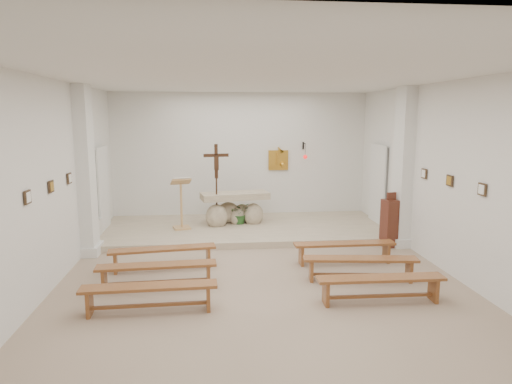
{
  "coord_description": "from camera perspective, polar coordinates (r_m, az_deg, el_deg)",
  "views": [
    {
      "loc": [
        -0.84,
        -7.56,
        2.89
      ],
      "look_at": [
        0.09,
        1.6,
        1.33
      ],
      "focal_mm": 32.0,
      "sensor_mm": 36.0,
      "label": 1
    }
  ],
  "objects": [
    {
      "name": "pilaster_right",
      "position": [
        10.51,
        17.9,
        2.91
      ],
      "size": [
        0.26,
        0.55,
        3.5
      ],
      "primitive_type": "cube",
      "color": "white",
      "rests_on": "ground"
    },
    {
      "name": "station_frame_right_rear",
      "position": [
        9.83,
        20.27,
        2.17
      ],
      "size": [
        0.03,
        0.2,
        0.2
      ],
      "primitive_type": "cube",
      "color": "#3D2B1A",
      "rests_on": "wall_right"
    },
    {
      "name": "station_frame_right_front",
      "position": [
        8.1,
        26.42,
        0.29
      ],
      "size": [
        0.03,
        0.2,
        0.2
      ],
      "primitive_type": "cube",
      "color": "#3D2B1A",
      "rests_on": "wall_right"
    },
    {
      "name": "bench_right_third",
      "position": [
        7.46,
        15.3,
        -10.95
      ],
      "size": [
        2.0,
        0.35,
        0.42
      ],
      "rotation": [
        0.0,
        0.0,
        -0.02
      ],
      "color": "brown",
      "rests_on": "ground"
    },
    {
      "name": "radiator_right",
      "position": [
        11.42,
        16.39,
        -4.06
      ],
      "size": [
        0.1,
        0.85,
        0.52
      ],
      "primitive_type": "cube",
      "color": "silver",
      "rests_on": "ground"
    },
    {
      "name": "ceiling",
      "position": [
        7.63,
        0.57,
        14.11
      ],
      "size": [
        7.0,
        10.0,
        0.02
      ],
      "primitive_type": "cube",
      "color": "silver",
      "rests_on": "wall_back"
    },
    {
      "name": "potted_plant",
      "position": [
        11.62,
        -2.02,
        -2.66
      ],
      "size": [
        0.56,
        0.51,
        0.55
      ],
      "primitive_type": "imported",
      "rotation": [
        0.0,
        0.0,
        0.18
      ],
      "color": "#245120",
      "rests_on": "sanctuary_platform"
    },
    {
      "name": "lectern",
      "position": [
        11.17,
        -9.31,
        -1.39
      ],
      "size": [
        0.53,
        0.48,
        1.29
      ],
      "rotation": [
        0.0,
        0.0,
        0.24
      ],
      "color": "tan",
      "rests_on": "sanctuary_platform"
    },
    {
      "name": "bench_right_second",
      "position": [
        8.31,
        12.91,
        -8.69
      ],
      "size": [
        2.01,
        0.55,
        0.42
      ],
      "rotation": [
        0.0,
        0.0,
        -0.12
      ],
      "color": "brown",
      "rests_on": "ground"
    },
    {
      "name": "donation_pedestal",
      "position": [
        10.52,
        16.42,
        -3.72
      ],
      "size": [
        0.38,
        0.38,
        1.22
      ],
      "rotation": [
        0.0,
        0.0,
        0.18
      ],
      "color": "#4F1E16",
      "rests_on": "ground"
    },
    {
      "name": "bench_left_second",
      "position": [
        7.95,
        -12.28,
        -9.52
      ],
      "size": [
        2.0,
        0.42,
        0.42
      ],
      "rotation": [
        0.0,
        0.0,
        0.05
      ],
      "color": "brown",
      "rests_on": "ground"
    },
    {
      "name": "bench_right_front",
      "position": [
        9.19,
        10.99,
        -6.85
      ],
      "size": [
        1.99,
        0.33,
        0.42
      ],
      "rotation": [
        0.0,
        0.0,
        0.0
      ],
      "color": "brown",
      "rests_on": "ground"
    },
    {
      "name": "crucifix_stand",
      "position": [
        11.27,
        -4.97,
        1.61
      ],
      "size": [
        0.62,
        0.27,
        2.04
      ],
      "rotation": [
        0.0,
        0.0,
        0.15
      ],
      "color": "#372211",
      "rests_on": "sanctuary_platform"
    },
    {
      "name": "station_frame_left_front",
      "position": [
        7.35,
        -26.66,
        -0.58
      ],
      "size": [
        0.03,
        0.2,
        0.2
      ],
      "primitive_type": "cube",
      "color": "#3D2B1A",
      "rests_on": "wall_left"
    },
    {
      "name": "wall_right",
      "position": [
        8.79,
        23.8,
        1.33
      ],
      "size": [
        0.02,
        10.0,
        3.5
      ],
      "primitive_type": "cube",
      "color": "white",
      "rests_on": "ground"
    },
    {
      "name": "sanctuary_lamp",
      "position": [
        12.59,
        6.14,
        4.62
      ],
      "size": [
        0.11,
        0.36,
        0.44
      ],
      "color": "black",
      "rests_on": "wall_back"
    },
    {
      "name": "altar",
      "position": [
        11.65,
        -2.75,
        -2.31
      ],
      "size": [
        1.79,
        0.97,
        0.88
      ],
      "rotation": [
        0.0,
        0.0,
        0.19
      ],
      "color": "beige",
      "rests_on": "sanctuary_platform"
    },
    {
      "name": "station_frame_left_rear",
      "position": [
        9.23,
        -22.3,
        1.6
      ],
      "size": [
        0.03,
        0.2,
        0.2
      ],
      "primitive_type": "cube",
      "color": "#3D2B1A",
      "rests_on": "wall_left"
    },
    {
      "name": "radiator_left",
      "position": [
        10.91,
        -19.4,
        -4.86
      ],
      "size": [
        0.1,
        0.85,
        0.52
      ],
      "primitive_type": "cube",
      "color": "silver",
      "rests_on": "ground"
    },
    {
      "name": "station_frame_right_mid",
      "position": [
        8.96,
        23.05,
        1.33
      ],
      "size": [
        0.03,
        0.2,
        0.2
      ],
      "primitive_type": "cube",
      "color": "#3D2B1A",
      "rests_on": "wall_right"
    },
    {
      "name": "bench_left_front",
      "position": [
        8.86,
        -11.59,
        -7.49
      ],
      "size": [
        2.01,
        0.57,
        0.42
      ],
      "rotation": [
        0.0,
        0.0,
        0.13
      ],
      "color": "brown",
      "rests_on": "ground"
    },
    {
      "name": "station_frame_left_mid",
      "position": [
        8.28,
        -24.23,
        0.63
      ],
      "size": [
        0.03,
        0.2,
        0.2
      ],
      "primitive_type": "cube",
      "color": "#3D2B1A",
      "rests_on": "wall_left"
    },
    {
      "name": "gold_wall_relief",
      "position": [
        12.73,
        2.8,
        4.0
      ],
      "size": [
        0.55,
        0.04,
        0.55
      ],
      "primitive_type": "cube",
      "color": "gold",
      "rests_on": "wall_back"
    },
    {
      "name": "wall_left",
      "position": [
        8.1,
        -24.82,
        0.62
      ],
      "size": [
        0.02,
        10.0,
        3.5
      ],
      "primitive_type": "cube",
      "color": "white",
      "rests_on": "ground"
    },
    {
      "name": "wall_back",
      "position": [
        12.63,
        -1.94,
        4.42
      ],
      "size": [
        7.0,
        0.02,
        3.5
      ],
      "primitive_type": "cube",
      "color": "white",
      "rests_on": "ground"
    },
    {
      "name": "bench_left_third",
      "position": [
        7.05,
        -13.17,
        -12.08
      ],
      "size": [
        2.0,
        0.37,
        0.42
      ],
      "rotation": [
        0.0,
        0.0,
        0.03
      ],
      "color": "brown",
      "rests_on": "ground"
    },
    {
      "name": "pilaster_left",
      "position": [
        9.96,
        -20.47,
        2.42
      ],
      "size": [
        0.26,
        0.55,
        3.5
      ],
      "primitive_type": "cube",
      "color": "white",
      "rests_on": "ground"
    },
    {
      "name": "ground",
      "position": [
        8.14,
        0.53,
        -11.19
      ],
      "size": [
        7.0,
        10.0,
        0.0
      ],
      "primitive_type": "cube",
      "color": "tan",
      "rests_on": "ground"
    },
    {
      "name": "sanctuary_platform",
      "position": [
        11.45,
        -1.4,
        -4.64
      ],
      "size": [
        6.98,
        3.0,
        0.15
      ],
      "primitive_type": "cube",
      "color": "beige",
      "rests_on": "ground"
    }
  ]
}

